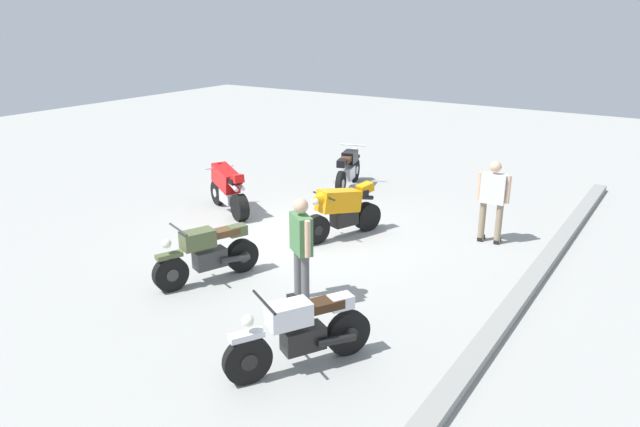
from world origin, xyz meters
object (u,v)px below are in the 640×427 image
(person_in_green_shirt, at_px, (301,244))
(motorcycle_red_sportbike, at_px, (228,187))
(motorcycle_olive_vintage, at_px, (208,254))
(motorcycle_orange_sportbike, at_px, (342,209))
(motorcycle_black_cruiser, at_px, (348,169))
(motorcycle_silver_cruiser, at_px, (301,332))
(person_in_white_shirt, at_px, (493,197))

(person_in_green_shirt, bearing_deg, motorcycle_red_sportbike, -89.59)
(motorcycle_olive_vintage, bearing_deg, person_in_green_shirt, 117.01)
(motorcycle_orange_sportbike, relative_size, person_in_green_shirt, 1.08)
(motorcycle_red_sportbike, relative_size, motorcycle_olive_vintage, 0.97)
(motorcycle_black_cruiser, xyz_separation_m, motorcycle_silver_cruiser, (7.60, 3.79, 0.00))
(motorcycle_orange_sportbike, bearing_deg, motorcycle_black_cruiser, -130.89)
(motorcycle_orange_sportbike, bearing_deg, motorcycle_olive_vintage, 5.39)
(motorcycle_red_sportbike, height_order, person_in_white_shirt, person_in_white_shirt)
(motorcycle_black_cruiser, bearing_deg, motorcycle_orange_sportbike, -166.87)
(motorcycle_black_cruiser, distance_m, motorcycle_olive_vintage, 6.33)
(motorcycle_black_cruiser, height_order, motorcycle_red_sportbike, motorcycle_red_sportbike)
(motorcycle_red_sportbike, relative_size, person_in_white_shirt, 1.08)
(motorcycle_orange_sportbike, distance_m, motorcycle_silver_cruiser, 4.88)
(motorcycle_silver_cruiser, xyz_separation_m, person_in_white_shirt, (-5.79, 0.62, 0.45))
(motorcycle_black_cruiser, bearing_deg, person_in_green_shirt, -171.28)
(person_in_green_shirt, bearing_deg, motorcycle_olive_vintage, -48.70)
(motorcycle_orange_sportbike, height_order, person_in_white_shirt, person_in_white_shirt)
(motorcycle_red_sportbike, xyz_separation_m, motorcycle_olive_vintage, (3.04, 2.24, -0.11))
(motorcycle_red_sportbike, xyz_separation_m, person_in_white_shirt, (-1.43, 5.75, 0.38))
(motorcycle_red_sportbike, height_order, person_in_green_shirt, person_in_green_shirt)
(motorcycle_silver_cruiser, distance_m, person_in_white_shirt, 5.84)
(motorcycle_silver_cruiser, xyz_separation_m, person_in_green_shirt, (-1.52, -1.05, 0.50))
(motorcycle_red_sportbike, height_order, motorcycle_silver_cruiser, motorcycle_red_sportbike)
(motorcycle_black_cruiser, relative_size, motorcycle_olive_vintage, 1.09)
(motorcycle_orange_sportbike, height_order, motorcycle_olive_vintage, motorcycle_orange_sportbike)
(motorcycle_olive_vintage, xyz_separation_m, person_in_green_shirt, (-0.19, 1.84, 0.53))
(person_in_white_shirt, bearing_deg, motorcycle_orange_sportbike, 112.49)
(motorcycle_orange_sportbike, relative_size, motorcycle_red_sportbike, 1.04)
(motorcycle_black_cruiser, distance_m, person_in_green_shirt, 6.68)
(motorcycle_orange_sportbike, xyz_separation_m, motorcycle_olive_vintage, (3.10, -0.83, -0.11))
(motorcycle_olive_vintage, xyz_separation_m, motorcycle_silver_cruiser, (1.33, 2.89, 0.03))
(motorcycle_silver_cruiser, relative_size, person_in_white_shirt, 1.11)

